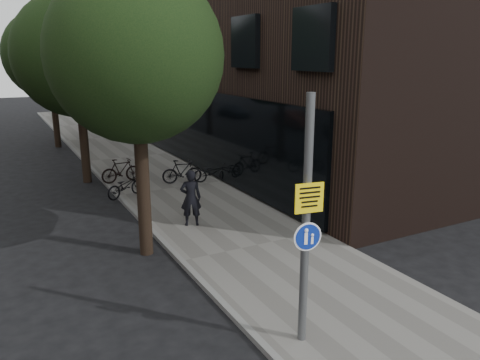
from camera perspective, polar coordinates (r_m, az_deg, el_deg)
ground at (r=10.80m, az=10.11°, el=-14.70°), size 120.00×120.00×0.00m
sidewalk at (r=19.09m, az=-8.01°, el=-1.09°), size 4.50×60.00×0.12m
curb_edge at (r=18.48m, az=-14.56°, el=-1.96°), size 0.15×60.00×0.13m
street_tree_near at (r=12.40m, az=-12.40°, el=13.75°), size 4.40×4.40×7.50m
street_tree_mid at (r=20.70m, az=-19.13°, el=13.68°), size 5.00×5.00×7.80m
street_tree_far at (r=29.61m, az=-22.11°, el=13.59°), size 5.00×5.00×7.80m
signpost at (r=8.36m, az=8.04°, el=-5.21°), size 0.53×0.15×4.60m
pedestrian at (r=14.60m, az=-6.02°, el=-2.18°), size 0.76×0.62×1.79m
parked_bike_facade_near at (r=19.65m, az=-3.33°, el=0.97°), size 1.71×1.10×0.85m
parked_bike_facade_far at (r=19.58m, az=-7.09°, el=1.04°), size 1.71×0.82×0.99m
parked_bike_curb_near at (r=18.07m, az=-13.79°, el=-0.68°), size 1.74×1.20×0.87m
parked_bike_curb_far at (r=20.21m, az=-14.29°, el=1.14°), size 1.70×0.57×1.01m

